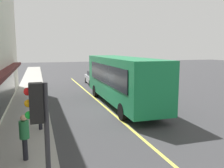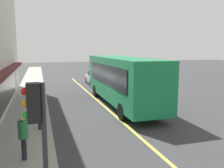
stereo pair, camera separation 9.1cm
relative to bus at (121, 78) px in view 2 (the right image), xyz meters
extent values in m
plane|color=#38383A|center=(-1.27, 1.30, -1.99)|extent=(120.00, 120.00, 0.00)
cube|color=#9E9B93|center=(-1.27, 6.48, -1.91)|extent=(80.00, 2.57, 0.15)
cube|color=#D8D14C|center=(-1.27, 1.30, -1.98)|extent=(36.00, 0.16, 0.01)
cube|color=#4C1919|center=(-1.79, 7.52, 0.81)|extent=(17.51, 0.70, 0.20)
cube|color=black|center=(-1.79, 7.74, -0.49)|extent=(15.00, 0.08, 2.00)
cube|color=#197F47|center=(-0.04, 0.00, 0.01)|extent=(11.04, 2.67, 3.00)
cube|color=black|center=(5.41, -0.08, 0.37)|extent=(0.15, 2.10, 1.80)
cube|color=black|center=(-0.32, 1.28, 0.37)|extent=(8.80, 0.20, 1.32)
cube|color=black|center=(-0.36, -1.26, 0.37)|extent=(8.80, 0.20, 1.32)
cube|color=#0CF259|center=(5.48, -0.08, 1.26)|extent=(0.11, 1.90, 0.36)
cube|color=#2D2D33|center=(5.51, -0.09, -1.24)|extent=(0.20, 2.40, 0.40)
cylinder|color=black|center=(3.50, 1.08, -1.49)|extent=(1.00, 0.32, 1.00)
cylinder|color=black|center=(3.46, -1.18, -1.49)|extent=(1.00, 0.32, 1.00)
cylinder|color=black|center=(-3.54, 1.18, -1.49)|extent=(1.00, 0.32, 1.00)
cylinder|color=black|center=(-3.57, -1.07, -1.49)|extent=(1.00, 0.32, 1.00)
cylinder|color=#2D2D33|center=(-10.45, 5.62, -0.24)|extent=(0.12, 0.12, 3.20)
cube|color=black|center=(-10.45, 5.82, 0.91)|extent=(0.30, 0.30, 0.90)
sphere|color=red|center=(-10.45, 5.99, 1.18)|extent=(0.18, 0.18, 0.18)
sphere|color=orange|center=(-10.45, 5.99, 0.91)|extent=(0.18, 0.18, 0.18)
sphere|color=green|center=(-10.45, 5.99, 0.64)|extent=(0.18, 0.18, 0.18)
cube|color=#B7BABF|center=(10.64, -0.60, -1.39)|extent=(4.37, 1.98, 0.75)
cube|color=black|center=(10.49, -0.60, -0.74)|extent=(2.47, 1.61, 0.55)
cylinder|color=black|center=(12.09, 0.16, -1.67)|extent=(0.65, 0.25, 0.64)
cylinder|color=black|center=(12.02, -1.48, -1.67)|extent=(0.65, 0.25, 0.64)
cylinder|color=black|center=(9.25, 0.27, -1.67)|extent=(0.65, 0.25, 0.64)
cylinder|color=black|center=(9.19, -1.36, -1.67)|extent=(0.65, 0.25, 0.64)
cylinder|color=black|center=(-4.18, 5.75, -1.43)|extent=(0.18, 0.18, 0.81)
cylinder|color=#3F3F47|center=(-4.18, 5.75, -0.70)|extent=(0.34, 0.34, 0.64)
sphere|color=tan|center=(-4.18, 5.75, -0.27)|extent=(0.23, 0.23, 0.23)
cylinder|color=black|center=(-7.37, 6.31, -1.43)|extent=(0.18, 0.18, 0.81)
cylinder|color=#26723F|center=(-7.37, 6.31, -0.71)|extent=(0.34, 0.34, 0.64)
sphere|color=tan|center=(-7.37, 6.31, -0.28)|extent=(0.23, 0.23, 0.23)
camera|label=1|loc=(-15.86, 5.77, 2.12)|focal=37.49mm
camera|label=2|loc=(-15.89, 5.68, 2.12)|focal=37.49mm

